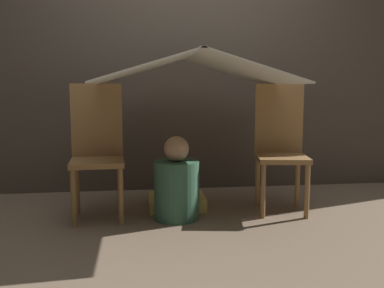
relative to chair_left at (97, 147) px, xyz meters
name	(u,v)px	position (x,y,z in m)	size (l,w,h in m)	color
ground_plane	(195,222)	(0.68, -0.24, -0.51)	(8.80, 8.80, 0.00)	#7A6651
wall_back	(180,52)	(0.68, 0.78, 0.74)	(7.00, 0.05, 2.50)	#4C4238
chair_left	(97,147)	(0.00, 0.00, 0.00)	(0.39, 0.39, 0.96)	olive
chair_right	(280,144)	(1.36, 0.00, 0.00)	(0.42, 0.42, 0.96)	olive
sheet_canopy	(192,68)	(0.68, -0.08, 0.56)	(1.35, 1.12, 0.21)	silver
person_front	(177,185)	(0.56, -0.14, -0.26)	(0.32, 0.32, 0.59)	#38664C
floor_cushion	(177,202)	(0.58, 0.12, -0.46)	(0.43, 0.34, 0.10)	#E5CC66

